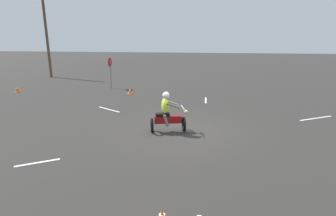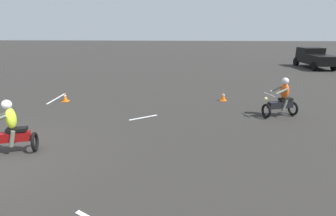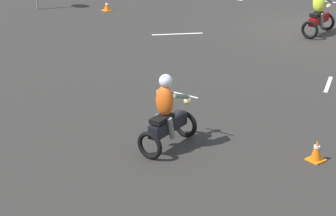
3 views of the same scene
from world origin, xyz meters
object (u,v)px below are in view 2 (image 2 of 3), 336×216
at_px(motorcycle_rider_background, 282,100).
at_px(motorcycle_rider_foreground, 10,131).
at_px(traffic_cone_far_center, 223,97).
at_px(traffic_cone_near_right, 65,97).
at_px(pickup_truck, 315,58).

bearing_deg(motorcycle_rider_background, motorcycle_rider_foreground, 94.75).
height_order(motorcycle_rider_foreground, traffic_cone_far_center, motorcycle_rider_foreground).
xyz_separation_m(motorcycle_rider_foreground, motorcycle_rider_background, (-3.75, 9.23, 0.00)).
xyz_separation_m(motorcycle_rider_foreground, traffic_cone_near_right, (-5.56, -0.79, -0.51)).
bearing_deg(pickup_truck, traffic_cone_near_right, -150.82).
distance_m(motorcycle_rider_background, traffic_cone_far_center, 3.12).
bearing_deg(motorcycle_rider_background, pickup_truck, -47.24).
height_order(motorcycle_rider_foreground, traffic_cone_near_right, motorcycle_rider_foreground).
relative_size(motorcycle_rider_foreground, motorcycle_rider_background, 1.00).
bearing_deg(traffic_cone_far_center, motorcycle_rider_foreground, -49.93).
distance_m(motorcycle_rider_background, traffic_cone_near_right, 10.20).
bearing_deg(motorcycle_rider_background, traffic_cone_far_center, 23.91).
height_order(motorcycle_rider_background, pickup_truck, pickup_truck).
relative_size(motorcycle_rider_background, traffic_cone_far_center, 3.65).
relative_size(pickup_truck, traffic_cone_near_right, 9.58).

